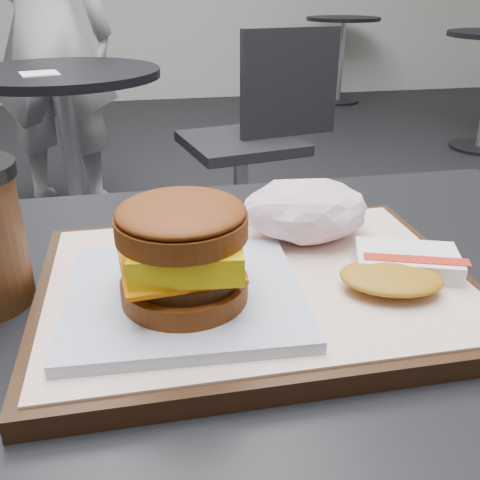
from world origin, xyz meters
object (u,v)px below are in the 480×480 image
at_px(customer_table, 263,449).
at_px(hash_brown, 400,268).
at_px(neighbor_table, 68,125).
at_px(patron, 45,32).
at_px(neighbor_chair, 258,129).
at_px(crumpled_wrapper, 306,210).
at_px(breakfast_sandwich, 184,263).
at_px(serving_tray, 256,286).

distance_m(customer_table, hash_brown, 0.24).
height_order(customer_table, neighbor_table, customer_table).
bearing_deg(patron, neighbor_chair, 153.01).
height_order(hash_brown, crumpled_wrapper, crumpled_wrapper).
bearing_deg(hash_brown, crumpled_wrapper, 118.40).
bearing_deg(neighbor_chair, neighbor_table, 177.20).
xyz_separation_m(breakfast_sandwich, hash_brown, (0.19, 0.01, -0.03)).
distance_m(serving_tray, hash_brown, 0.13).
bearing_deg(patron, crumpled_wrapper, 115.71).
relative_size(crumpled_wrapper, neighbor_table, 0.17).
relative_size(serving_tray, neighbor_chair, 0.43).
bearing_deg(breakfast_sandwich, neighbor_table, 99.30).
distance_m(customer_table, crumpled_wrapper, 0.25).
height_order(serving_tray, neighbor_table, serving_tray).
xyz_separation_m(hash_brown, crumpled_wrapper, (-0.05, 0.10, 0.02)).
bearing_deg(serving_tray, crumpled_wrapper, 47.56).
bearing_deg(hash_brown, breakfast_sandwich, -177.76).
bearing_deg(neighbor_chair, customer_table, -102.65).
bearing_deg(crumpled_wrapper, hash_brown, -61.60).
height_order(customer_table, patron, patron).
height_order(hash_brown, neighbor_chair, neighbor_chair).
xyz_separation_m(neighbor_table, patron, (-0.12, 0.65, 0.28)).
bearing_deg(hash_brown, neighbor_chair, 81.35).
distance_m(hash_brown, crumpled_wrapper, 0.12).
relative_size(hash_brown, neighbor_table, 0.18).
distance_m(breakfast_sandwich, hash_brown, 0.19).
xyz_separation_m(neighbor_chair, patron, (-0.83, 0.68, 0.32)).
relative_size(neighbor_table, patron, 0.45).
bearing_deg(neighbor_table, hash_brown, -74.49).
distance_m(serving_tray, neighbor_table, 1.69).
relative_size(breakfast_sandwich, patron, 0.12).
height_order(crumpled_wrapper, neighbor_table, crumpled_wrapper).
bearing_deg(neighbor_table, neighbor_chair, -2.80).
relative_size(crumpled_wrapper, patron, 0.08).
bearing_deg(customer_table, serving_tray, 143.55).
relative_size(customer_table, hash_brown, 6.09).
bearing_deg(neighbor_chair, breakfast_sandwich, -104.92).
relative_size(breakfast_sandwich, neighbor_chair, 0.23).
height_order(customer_table, hash_brown, hash_brown).
xyz_separation_m(serving_tray, neighbor_chair, (0.37, 1.61, -0.27)).
xyz_separation_m(serving_tray, neighbor_table, (-0.34, 1.64, -0.23)).
bearing_deg(hash_brown, serving_tray, 167.37).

